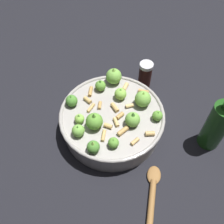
{
  "coord_description": "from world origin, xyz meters",
  "views": [
    {
      "loc": [
        -0.16,
        0.38,
        0.64
      ],
      "look_at": [
        0.0,
        0.0,
        0.08
      ],
      "focal_mm": 40.42,
      "sensor_mm": 36.0,
      "label": 1
    }
  ],
  "objects_px": {
    "wooden_spoon": "(152,199)",
    "olive_oil_bottle": "(217,125)",
    "pepper_shaker": "(145,75)",
    "cooking_pan": "(112,119)"
  },
  "relations": [
    {
      "from": "olive_oil_bottle",
      "to": "pepper_shaker",
      "type": "bearing_deg",
      "value": -29.37
    },
    {
      "from": "cooking_pan",
      "to": "olive_oil_bottle",
      "type": "bearing_deg",
      "value": -167.49
    },
    {
      "from": "cooking_pan",
      "to": "wooden_spoon",
      "type": "distance_m",
      "value": 0.24
    },
    {
      "from": "cooking_pan",
      "to": "pepper_shaker",
      "type": "distance_m",
      "value": 0.2
    },
    {
      "from": "cooking_pan",
      "to": "wooden_spoon",
      "type": "relative_size",
      "value": 1.45
    },
    {
      "from": "cooking_pan",
      "to": "olive_oil_bottle",
      "type": "height_order",
      "value": "olive_oil_bottle"
    },
    {
      "from": "cooking_pan",
      "to": "pepper_shaker",
      "type": "height_order",
      "value": "cooking_pan"
    },
    {
      "from": "cooking_pan",
      "to": "pepper_shaker",
      "type": "bearing_deg",
      "value": -100.3
    },
    {
      "from": "pepper_shaker",
      "to": "olive_oil_bottle",
      "type": "xyz_separation_m",
      "value": [
        -0.24,
        0.13,
        0.04
      ]
    },
    {
      "from": "wooden_spoon",
      "to": "olive_oil_bottle",
      "type": "bearing_deg",
      "value": -114.24
    }
  ]
}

